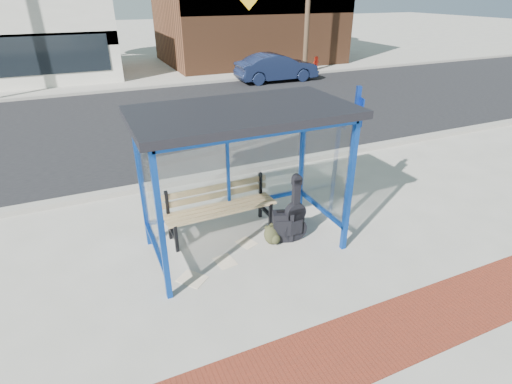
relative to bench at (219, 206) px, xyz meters
name	(u,v)px	position (x,y,z in m)	size (l,w,h in m)	color
ground	(245,245)	(0.24, -0.62, -0.53)	(120.00, 120.00, 0.00)	#B2ADA0
brick_paver_strip	(328,358)	(0.24, -3.22, -0.53)	(60.00, 1.00, 0.01)	maroon
curb_near	(197,178)	(0.24, 2.28, -0.47)	(60.00, 0.25, 0.12)	gray
street_asphalt	(154,121)	(0.24, 7.38, -0.53)	(60.00, 10.00, 0.00)	black
curb_far	(130,89)	(0.24, 12.48, -0.47)	(60.00, 0.25, 0.12)	gray
far_sidewalk	(125,82)	(0.24, 14.38, -0.53)	(60.00, 4.00, 0.01)	#B2ADA0
bus_shelter	(242,130)	(0.24, -0.55, 1.54)	(3.30, 1.80, 2.42)	#0D3895
storefront_brown	(249,4)	(8.24, 17.87, 2.67)	(10.00, 7.08, 6.40)	#59331E
bench	(219,206)	(0.00, 0.00, 0.00)	(2.01, 0.54, 0.94)	black
guitar_bag	(295,218)	(1.10, -0.80, -0.10)	(0.44, 0.13, 1.19)	black
suitcase	(283,226)	(0.90, -0.73, -0.25)	(0.40, 0.32, 0.61)	black
backpack	(272,235)	(0.69, -0.75, -0.36)	(0.35, 0.33, 0.36)	#2D2E19
sign_post	(353,149)	(2.36, -0.55, 0.90)	(0.14, 0.31, 2.54)	navy
newspaper_a	(225,261)	(-0.24, -0.91, -0.53)	(0.37, 0.29, 0.01)	white
newspaper_b	(192,279)	(-0.86, -1.12, -0.53)	(0.41, 0.32, 0.01)	white
newspaper_c	(246,243)	(0.29, -0.56, -0.53)	(0.33, 0.26, 0.01)	white
parked_car	(277,67)	(6.98, 11.57, 0.11)	(1.36, 3.91, 1.29)	#16203F
fire_hydrant	(316,62)	(10.41, 13.54, -0.16)	(0.31, 0.21, 0.70)	#B6190D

